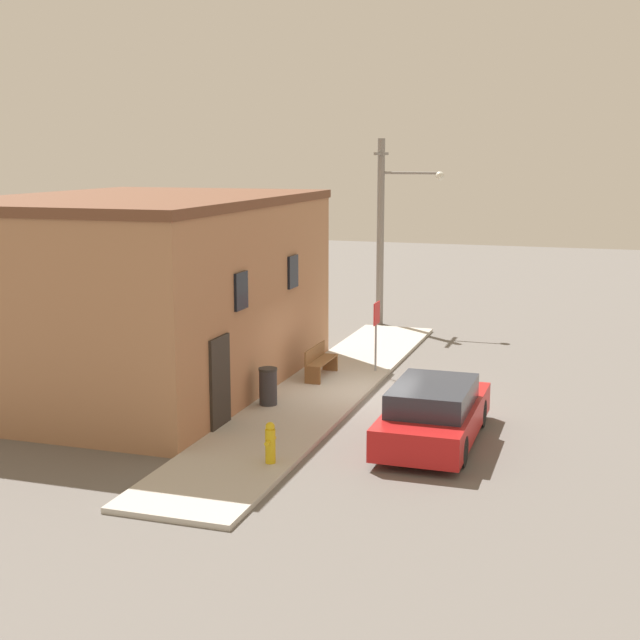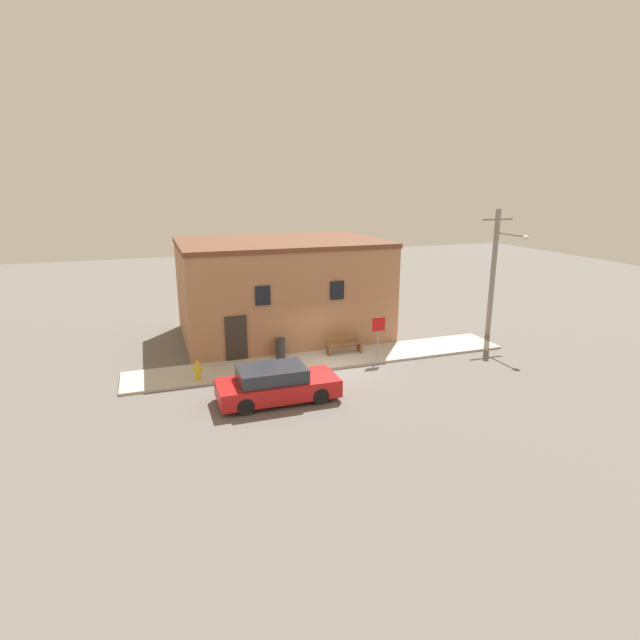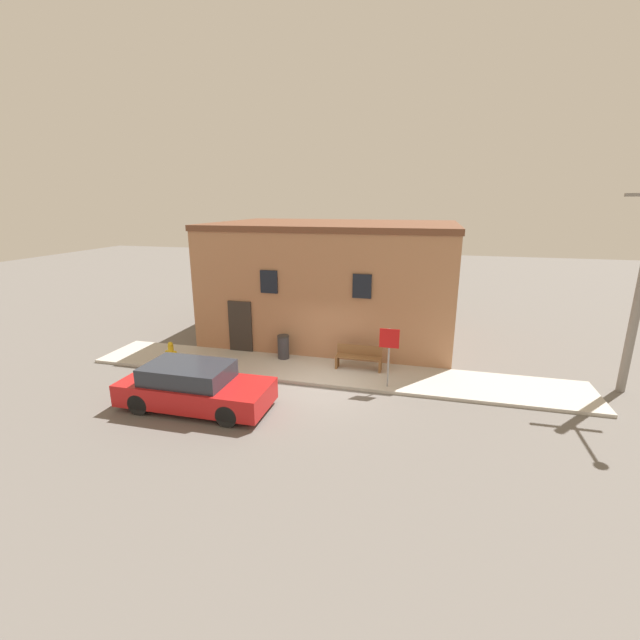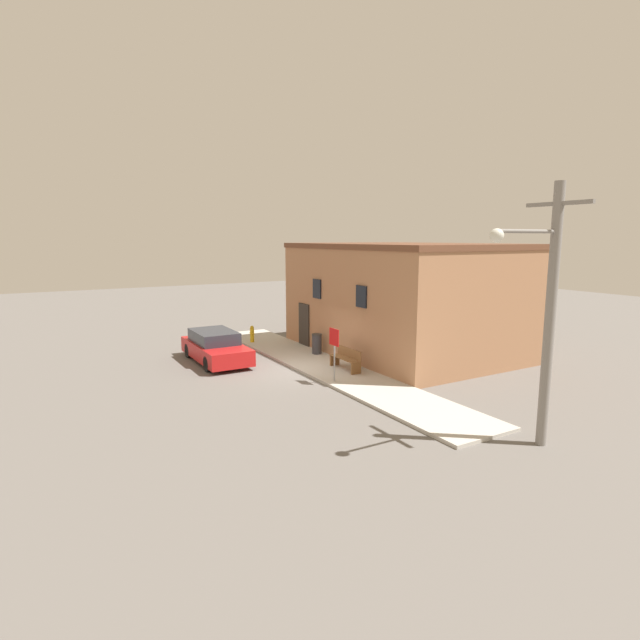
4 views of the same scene
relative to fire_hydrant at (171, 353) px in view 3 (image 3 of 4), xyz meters
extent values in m
plane|color=#66605B|center=(5.86, -0.46, -0.54)|extent=(80.00, 80.00, 0.00)
cube|color=#BCB7AD|center=(5.86, 0.78, -0.48)|extent=(17.94, 2.48, 0.11)
cube|color=#A87551|center=(5.10, 5.62, 1.93)|extent=(10.43, 7.20, 4.93)
cube|color=brown|center=(5.10, 5.62, 4.51)|extent=(10.53, 7.30, 0.24)
cube|color=black|center=(3.28, 1.99, 2.52)|extent=(0.70, 0.08, 0.90)
cube|color=black|center=(6.92, 1.99, 2.52)|extent=(0.70, 0.08, 0.90)
cube|color=#2D2823|center=(1.97, 1.99, 0.56)|extent=(1.00, 0.08, 2.20)
cylinder|color=gold|center=(0.00, 0.00, -0.07)|extent=(0.21, 0.21, 0.71)
sphere|color=gold|center=(0.00, 0.00, 0.33)|extent=(0.19, 0.19, 0.19)
cylinder|color=gold|center=(-0.16, 0.00, 0.03)|extent=(0.12, 0.09, 0.09)
cylinder|color=gold|center=(0.16, 0.00, 0.03)|extent=(0.12, 0.09, 0.09)
cylinder|color=gray|center=(8.18, -0.08, 0.57)|extent=(0.06, 0.06, 2.00)
cube|color=red|center=(8.18, -0.10, 1.25)|extent=(0.64, 0.02, 0.64)
cube|color=brown|center=(6.19, 1.17, -0.20)|extent=(0.08, 0.44, 0.45)
cube|color=brown|center=(7.79, 1.17, -0.20)|extent=(0.08, 0.44, 0.45)
cube|color=brown|center=(6.99, 1.17, 0.04)|extent=(1.68, 0.44, 0.04)
cube|color=brown|center=(6.99, 1.37, 0.25)|extent=(1.68, 0.04, 0.38)
cylinder|color=#333338|center=(3.95, 1.59, 0.01)|extent=(0.45, 0.45, 0.87)
cylinder|color=#2D2D2D|center=(3.95, 1.59, 0.47)|extent=(0.47, 0.47, 0.06)
cylinder|color=gray|center=(15.68, 1.72, 2.86)|extent=(0.27, 0.27, 6.80)
cylinder|color=black|center=(4.11, -2.00, -0.22)|extent=(0.65, 0.20, 0.65)
cylinder|color=black|center=(4.11, -3.65, -0.22)|extent=(0.65, 0.20, 0.65)
cylinder|color=black|center=(1.28, -2.00, -0.22)|extent=(0.65, 0.20, 0.65)
cylinder|color=black|center=(1.28, -3.65, -0.22)|extent=(0.65, 0.20, 0.65)
cube|color=red|center=(2.69, -2.83, -0.03)|extent=(4.56, 1.86, 0.67)
cube|color=#282D38|center=(2.46, -2.83, 0.57)|extent=(2.51, 1.64, 0.52)
camera|label=1|loc=(-16.02, -6.26, 5.75)|focal=50.00mm
camera|label=2|loc=(-1.58, -19.98, 7.40)|focal=28.00mm
camera|label=3|loc=(9.28, -13.39, 5.51)|focal=24.00mm
camera|label=4|loc=(23.57, -9.65, 4.87)|focal=28.00mm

